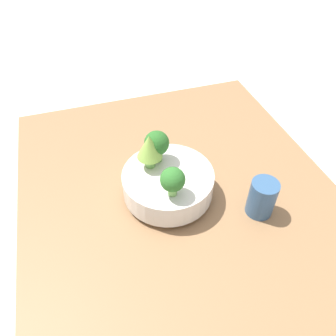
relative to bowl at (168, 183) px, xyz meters
name	(u,v)px	position (x,y,z in m)	size (l,w,h in m)	color
ground_plane	(176,193)	(-0.03, -0.03, -0.08)	(6.00, 6.00, 0.00)	silver
table	(176,189)	(-0.03, -0.03, -0.06)	(0.81, 0.90, 0.04)	olive
bowl	(168,183)	(0.00, 0.00, 0.00)	(0.23, 0.23, 0.08)	silver
broccoli_floret_front	(157,144)	(0.01, -0.06, 0.08)	(0.06, 0.06, 0.09)	#609347
romanesco_piece_near	(149,147)	(0.03, -0.04, 0.09)	(0.06, 0.06, 0.09)	#6BA34C
broccoli_floret_back	(173,180)	(0.01, 0.06, 0.08)	(0.06, 0.06, 0.08)	#7AB256
cup	(262,198)	(-0.20, 0.12, 0.00)	(0.07, 0.07, 0.10)	#33567F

